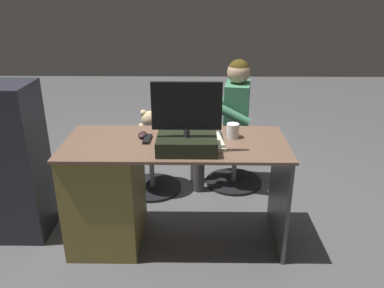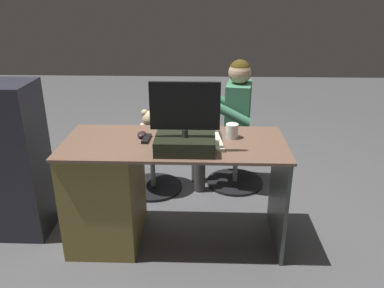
{
  "view_description": "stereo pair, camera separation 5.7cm",
  "coord_description": "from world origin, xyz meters",
  "px_view_note": "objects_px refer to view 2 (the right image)",
  "views": [
    {
      "loc": [
        -0.14,
        2.7,
        1.72
      ],
      "look_at": [
        -0.1,
        -0.01,
        0.6
      ],
      "focal_mm": 36.22,
      "sensor_mm": 36.0,
      "label": 1
    },
    {
      "loc": [
        -0.2,
        2.69,
        1.72
      ],
      "look_at": [
        -0.1,
        -0.01,
        0.6
      ],
      "focal_mm": 36.22,
      "sensor_mm": 36.0,
      "label": 2
    }
  ],
  "objects_px": {
    "teddy_bear": "(151,129)",
    "visitor_chair": "(236,159)",
    "cup": "(232,131)",
    "person": "(229,115)",
    "tv_remote": "(146,139)",
    "office_chair_teddy": "(153,163)",
    "desk": "(118,189)",
    "keyboard": "(190,136)",
    "computer_mouse": "(142,134)",
    "monitor": "(185,134)"
  },
  "relations": [
    {
      "from": "cup",
      "to": "tv_remote",
      "type": "relative_size",
      "value": 0.65
    },
    {
      "from": "desk",
      "to": "cup",
      "type": "distance_m",
      "value": 0.88
    },
    {
      "from": "teddy_bear",
      "to": "person",
      "type": "xyz_separation_m",
      "value": [
        -0.67,
        -0.1,
        0.1
      ]
    },
    {
      "from": "desk",
      "to": "monitor",
      "type": "relative_size",
      "value": 3.37
    },
    {
      "from": "teddy_bear",
      "to": "tv_remote",
      "type": "bearing_deg",
      "value": 95.62
    },
    {
      "from": "teddy_bear",
      "to": "person",
      "type": "height_order",
      "value": "person"
    },
    {
      "from": "monitor",
      "to": "visitor_chair",
      "type": "height_order",
      "value": "monitor"
    },
    {
      "from": "visitor_chair",
      "to": "person",
      "type": "relative_size",
      "value": 0.45
    },
    {
      "from": "keyboard",
      "to": "tv_remote",
      "type": "relative_size",
      "value": 2.8
    },
    {
      "from": "teddy_bear",
      "to": "keyboard",
      "type": "bearing_deg",
      "value": 118.38
    },
    {
      "from": "keyboard",
      "to": "computer_mouse",
      "type": "bearing_deg",
      "value": 1.69
    },
    {
      "from": "computer_mouse",
      "to": "office_chair_teddy",
      "type": "distance_m",
      "value": 0.84
    },
    {
      "from": "cup",
      "to": "computer_mouse",
      "type": "bearing_deg",
      "value": 0.65
    },
    {
      "from": "keyboard",
      "to": "teddy_bear",
      "type": "bearing_deg",
      "value": -61.62
    },
    {
      "from": "monitor",
      "to": "computer_mouse",
      "type": "xyz_separation_m",
      "value": [
        0.3,
        -0.23,
        -0.1
      ]
    },
    {
      "from": "desk",
      "to": "person",
      "type": "height_order",
      "value": "person"
    },
    {
      "from": "computer_mouse",
      "to": "teddy_bear",
      "type": "relative_size",
      "value": 0.3
    },
    {
      "from": "teddy_bear",
      "to": "visitor_chair",
      "type": "bearing_deg",
      "value": -171.59
    },
    {
      "from": "monitor",
      "to": "keyboard",
      "type": "xyz_separation_m",
      "value": [
        -0.02,
        -0.24,
        -0.1
      ]
    },
    {
      "from": "monitor",
      "to": "visitor_chair",
      "type": "xyz_separation_m",
      "value": [
        -0.41,
        -1.01,
        -0.63
      ]
    },
    {
      "from": "teddy_bear",
      "to": "visitor_chair",
      "type": "xyz_separation_m",
      "value": [
        -0.74,
        -0.11,
        -0.32
      ]
    },
    {
      "from": "person",
      "to": "keyboard",
      "type": "bearing_deg",
      "value": 67.54
    },
    {
      "from": "tv_remote",
      "to": "office_chair_teddy",
      "type": "height_order",
      "value": "tv_remote"
    },
    {
      "from": "keyboard",
      "to": "cup",
      "type": "relative_size",
      "value": 4.34
    },
    {
      "from": "monitor",
      "to": "computer_mouse",
      "type": "relative_size",
      "value": 4.54
    },
    {
      "from": "monitor",
      "to": "cup",
      "type": "xyz_separation_m",
      "value": [
        -0.3,
        -0.24,
        -0.07
      ]
    },
    {
      "from": "teddy_bear",
      "to": "visitor_chair",
      "type": "height_order",
      "value": "teddy_bear"
    },
    {
      "from": "teddy_bear",
      "to": "visitor_chair",
      "type": "distance_m",
      "value": 0.82
    },
    {
      "from": "computer_mouse",
      "to": "cup",
      "type": "relative_size",
      "value": 0.99
    },
    {
      "from": "monitor",
      "to": "visitor_chair",
      "type": "bearing_deg",
      "value": -111.93
    },
    {
      "from": "monitor",
      "to": "teddy_bear",
      "type": "bearing_deg",
      "value": -69.44
    },
    {
      "from": "cup",
      "to": "person",
      "type": "height_order",
      "value": "person"
    },
    {
      "from": "monitor",
      "to": "tv_remote",
      "type": "relative_size",
      "value": 2.91
    },
    {
      "from": "cup",
      "to": "desk",
      "type": "bearing_deg",
      "value": 6.27
    },
    {
      "from": "desk",
      "to": "visitor_chair",
      "type": "relative_size",
      "value": 2.84
    },
    {
      "from": "desk",
      "to": "cup",
      "type": "xyz_separation_m",
      "value": [
        -0.78,
        -0.09,
        0.41
      ]
    },
    {
      "from": "cup",
      "to": "person",
      "type": "relative_size",
      "value": 0.08
    },
    {
      "from": "monitor",
      "to": "desk",
      "type": "bearing_deg",
      "value": -17.48
    },
    {
      "from": "monitor",
      "to": "teddy_bear",
      "type": "xyz_separation_m",
      "value": [
        0.34,
        -0.9,
        -0.3
      ]
    },
    {
      "from": "tv_remote",
      "to": "cup",
      "type": "bearing_deg",
      "value": -171.27
    },
    {
      "from": "computer_mouse",
      "to": "teddy_bear",
      "type": "height_order",
      "value": "computer_mouse"
    },
    {
      "from": "monitor",
      "to": "office_chair_teddy",
      "type": "bearing_deg",
      "value": -69.22
    },
    {
      "from": "desk",
      "to": "monitor",
      "type": "height_order",
      "value": "monitor"
    },
    {
      "from": "monitor",
      "to": "keyboard",
      "type": "bearing_deg",
      "value": -94.61
    },
    {
      "from": "computer_mouse",
      "to": "person",
      "type": "distance_m",
      "value": 1.0
    },
    {
      "from": "monitor",
      "to": "office_chair_teddy",
      "type": "height_order",
      "value": "monitor"
    },
    {
      "from": "keyboard",
      "to": "person",
      "type": "bearing_deg",
      "value": -112.46
    },
    {
      "from": "computer_mouse",
      "to": "person",
      "type": "xyz_separation_m",
      "value": [
        -0.64,
        -0.77,
        -0.11
      ]
    },
    {
      "from": "desk",
      "to": "cup",
      "type": "bearing_deg",
      "value": -173.73
    },
    {
      "from": "desk",
      "to": "teddy_bear",
      "type": "relative_size",
      "value": 4.65
    }
  ]
}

